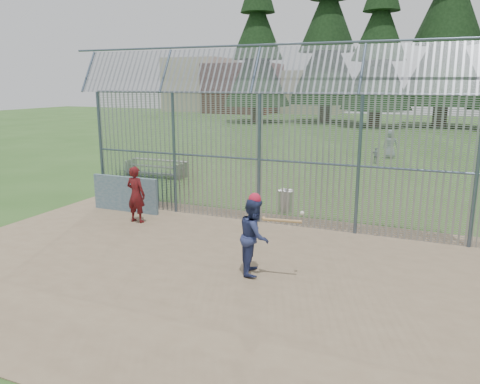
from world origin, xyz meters
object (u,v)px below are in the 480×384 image
at_px(batter, 254,236).
at_px(bleacher, 156,168).
at_px(trash_can, 286,201).
at_px(onlooker, 136,194).
at_px(dugout_wall, 125,194).

relative_size(batter, bleacher, 0.59).
relative_size(batter, trash_can, 2.15).
bearing_deg(trash_can, onlooker, -142.10).
height_order(batter, bleacher, batter).
bearing_deg(onlooker, batter, 158.14).
bearing_deg(trash_can, dugout_wall, -156.95).
bearing_deg(bleacher, dugout_wall, -66.45).
height_order(onlooker, bleacher, onlooker).
distance_m(batter, trash_can, 5.48).
bearing_deg(onlooker, bleacher, -57.93).
xyz_separation_m(batter, bleacher, (-8.44, 8.97, -0.49)).
height_order(onlooker, trash_can, onlooker).
height_order(batter, onlooker, onlooker).
height_order(batter, trash_can, batter).
bearing_deg(dugout_wall, onlooker, -40.12).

